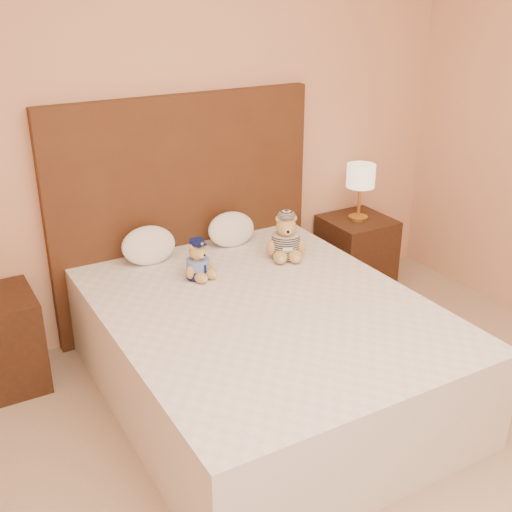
{
  "coord_description": "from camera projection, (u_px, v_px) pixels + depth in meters",
  "views": [
    {
      "loc": [
        -1.53,
        -1.38,
        2.14
      ],
      "look_at": [
        0.09,
        1.45,
        0.72
      ],
      "focal_mm": 45.0,
      "sensor_mm": 36.0,
      "label": 1
    }
  ],
  "objects": [
    {
      "name": "lamp",
      "position": [
        361.0,
        179.0,
        4.47
      ],
      "size": [
        0.2,
        0.2,
        0.4
      ],
      "color": "gold",
      "rests_on": "nightstand_right"
    },
    {
      "name": "teddy_police",
      "position": [
        198.0,
        259.0,
        3.65
      ],
      "size": [
        0.25,
        0.24,
        0.23
      ],
      "primitive_type": null,
      "rotation": [
        0.0,
        0.0,
        0.29
      ],
      "color": "#B18644",
      "rests_on": "bed"
    },
    {
      "name": "room_walls",
      "position": [
        371.0,
        78.0,
        2.29
      ],
      "size": [
        4.04,
        4.52,
        2.72
      ],
      "color": "tan",
      "rests_on": "ground"
    },
    {
      "name": "pillow_right",
      "position": [
        231.0,
        228.0,
        4.11
      ],
      "size": [
        0.32,
        0.21,
        0.23
      ],
      "primitive_type": "ellipsoid",
      "color": "white",
      "rests_on": "bed"
    },
    {
      "name": "headboard",
      "position": [
        185.0,
        213.0,
        4.11
      ],
      "size": [
        1.75,
        0.08,
        1.5
      ],
      "primitive_type": "cube",
      "color": "#492A16",
      "rests_on": "ground"
    },
    {
      "name": "pillow_left",
      "position": [
        149.0,
        244.0,
        3.85
      ],
      "size": [
        0.34,
        0.22,
        0.24
      ],
      "primitive_type": "ellipsoid",
      "color": "white",
      "rests_on": "bed"
    },
    {
      "name": "bed",
      "position": [
        264.0,
        350.0,
        3.49
      ],
      "size": [
        1.6,
        2.0,
        0.55
      ],
      "color": "white",
      "rests_on": "ground"
    },
    {
      "name": "nightstand_right",
      "position": [
        356.0,
        254.0,
        4.7
      ],
      "size": [
        0.45,
        0.45,
        0.55
      ],
      "primitive_type": "cube",
      "color": "#371F11",
      "rests_on": "ground"
    },
    {
      "name": "teddy_prisoner",
      "position": [
        286.0,
        236.0,
        3.9
      ],
      "size": [
        0.33,
        0.32,
        0.28
      ],
      "primitive_type": null,
      "rotation": [
        0.0,
        0.0,
        -0.4
      ],
      "color": "#B18644",
      "rests_on": "bed"
    }
  ]
}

